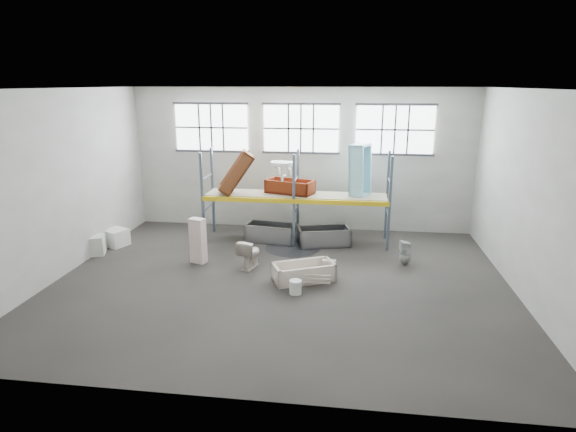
% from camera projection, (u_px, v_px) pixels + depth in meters
% --- Properties ---
extents(floor, '(12.00, 10.00, 0.10)m').
position_uv_depth(floor, '(281.00, 283.00, 12.81)').
color(floor, '#403B37').
rests_on(floor, ground).
extents(ceiling, '(12.00, 10.00, 0.10)m').
position_uv_depth(ceiling, '(280.00, 86.00, 11.43)').
color(ceiling, silver).
rests_on(ceiling, ground).
extents(wall_back, '(12.00, 0.10, 5.00)m').
position_uv_depth(wall_back, '(301.00, 160.00, 16.94)').
color(wall_back, '#A4A198').
rests_on(wall_back, ground).
extents(wall_front, '(12.00, 0.10, 5.00)m').
position_uv_depth(wall_front, '(232.00, 261.00, 7.30)').
color(wall_front, '#A5A299').
rests_on(wall_front, ground).
extents(wall_left, '(0.10, 10.00, 5.00)m').
position_uv_depth(wall_left, '(59.00, 184.00, 12.88)').
color(wall_left, '#A29F96').
rests_on(wall_left, ground).
extents(wall_right, '(0.10, 10.00, 5.00)m').
position_uv_depth(wall_right, '(531.00, 197.00, 11.36)').
color(wall_right, '#9E9C93').
rests_on(wall_right, ground).
extents(window_left, '(2.60, 0.04, 1.60)m').
position_uv_depth(window_left, '(211.00, 127.00, 16.94)').
color(window_left, white).
rests_on(window_left, wall_back).
extents(window_mid, '(2.60, 0.04, 1.60)m').
position_uv_depth(window_mid, '(301.00, 129.00, 16.54)').
color(window_mid, white).
rests_on(window_mid, wall_back).
extents(window_right, '(2.60, 0.04, 1.60)m').
position_uv_depth(window_right, '(395.00, 130.00, 16.14)').
color(window_right, white).
rests_on(window_right, wall_back).
extents(rack_upright_la, '(0.08, 0.08, 3.00)m').
position_uv_depth(rack_upright_la, '(202.00, 198.00, 15.54)').
color(rack_upright_la, slate).
rests_on(rack_upright_la, floor).
extents(rack_upright_lb, '(0.08, 0.08, 3.00)m').
position_uv_depth(rack_upright_lb, '(213.00, 190.00, 16.68)').
color(rack_upright_lb, slate).
rests_on(rack_upright_lb, floor).
extents(rack_upright_ma, '(0.08, 0.08, 3.00)m').
position_uv_depth(rack_upright_ma, '(294.00, 201.00, 15.16)').
color(rack_upright_ma, slate).
rests_on(rack_upright_ma, floor).
extents(rack_upright_mb, '(0.08, 0.08, 3.00)m').
position_uv_depth(rack_upright_mb, '(298.00, 193.00, 16.30)').
color(rack_upright_mb, slate).
rests_on(rack_upright_mb, floor).
extents(rack_upright_ra, '(0.08, 0.08, 3.00)m').
position_uv_depth(rack_upright_ra, '(390.00, 204.00, 14.78)').
color(rack_upright_ra, slate).
rests_on(rack_upright_ra, floor).
extents(rack_upright_rb, '(0.08, 0.08, 3.00)m').
position_uv_depth(rack_upright_rb, '(387.00, 196.00, 15.93)').
color(rack_upright_rb, slate).
rests_on(rack_upright_rb, floor).
extents(rack_beam_front, '(6.00, 0.10, 0.14)m').
position_uv_depth(rack_beam_front, '(294.00, 201.00, 15.16)').
color(rack_beam_front, yellow).
rests_on(rack_beam_front, floor).
extents(rack_beam_back, '(6.00, 0.10, 0.14)m').
position_uv_depth(rack_beam_back, '(298.00, 193.00, 16.30)').
color(rack_beam_back, yellow).
rests_on(rack_beam_back, floor).
extents(shelf_deck, '(5.90, 1.10, 0.03)m').
position_uv_depth(shelf_deck, '(296.00, 195.00, 15.71)').
color(shelf_deck, gray).
rests_on(shelf_deck, floor).
extents(wet_patch, '(1.80, 1.80, 0.00)m').
position_uv_depth(wet_patch, '(293.00, 248.00, 15.37)').
color(wet_patch, black).
rests_on(wet_patch, floor).
extents(bathtub_beige, '(1.79, 1.38, 0.48)m').
position_uv_depth(bathtub_beige, '(304.00, 272.00, 12.79)').
color(bathtub_beige, beige).
rests_on(bathtub_beige, floor).
extents(cistern_spare, '(0.37, 0.18, 0.35)m').
position_uv_depth(cistern_spare, '(329.00, 266.00, 13.08)').
color(cistern_spare, '#C3ACA6').
rests_on(cistern_spare, bathtub_beige).
extents(sink_in_tub, '(0.60, 0.60, 0.16)m').
position_uv_depth(sink_in_tub, '(294.00, 267.00, 13.36)').
color(sink_in_tub, beige).
rests_on(sink_in_tub, bathtub_beige).
extents(toilet_beige, '(0.66, 0.91, 0.84)m').
position_uv_depth(toilet_beige, '(250.00, 253.00, 13.66)').
color(toilet_beige, beige).
rests_on(toilet_beige, floor).
extents(cistern_tall, '(0.50, 0.40, 1.34)m').
position_uv_depth(cistern_tall, '(198.00, 241.00, 13.96)').
color(cistern_tall, '#F5D1C8').
rests_on(cistern_tall, floor).
extents(toilet_white, '(0.39, 0.38, 0.73)m').
position_uv_depth(toilet_white, '(406.00, 253.00, 13.86)').
color(toilet_white, silver).
rests_on(toilet_white, floor).
extents(steel_tub_left, '(1.73, 1.00, 0.60)m').
position_uv_depth(steel_tub_left, '(271.00, 233.00, 15.95)').
color(steel_tub_left, '#A4A6AB').
rests_on(steel_tub_left, floor).
extents(steel_tub_right, '(1.79, 1.16, 0.61)m').
position_uv_depth(steel_tub_right, '(324.00, 237.00, 15.52)').
color(steel_tub_right, '#96989D').
rests_on(steel_tub_right, floor).
extents(rust_tub_flat, '(1.71, 1.19, 0.44)m').
position_uv_depth(rust_tub_flat, '(290.00, 187.00, 15.78)').
color(rust_tub_flat, maroon).
rests_on(rust_tub_flat, shelf_deck).
extents(rust_tub_tilted, '(1.36, 0.98, 1.49)m').
position_uv_depth(rust_tub_tilted, '(236.00, 173.00, 15.61)').
color(rust_tub_tilted, brown).
rests_on(rust_tub_tilted, shelf_deck).
extents(sink_on_shelf, '(0.85, 0.74, 0.65)m').
position_uv_depth(sink_on_shelf, '(282.00, 180.00, 15.43)').
color(sink_on_shelf, white).
rests_on(sink_on_shelf, rust_tub_flat).
extents(blue_tub_upright, '(0.80, 0.95, 1.73)m').
position_uv_depth(blue_tub_upright, '(360.00, 171.00, 15.42)').
color(blue_tub_upright, '#96DCEB').
rests_on(blue_tub_upright, shelf_deck).
extents(bucket, '(0.31, 0.31, 0.36)m').
position_uv_depth(bucket, '(295.00, 287.00, 11.99)').
color(bucket, silver).
rests_on(bucket, floor).
extents(carton_near, '(0.84, 0.79, 0.59)m').
position_uv_depth(carton_near, '(93.00, 245.00, 14.73)').
color(carton_near, silver).
rests_on(carton_near, floor).
extents(carton_far, '(0.85, 0.85, 0.54)m').
position_uv_depth(carton_far, '(116.00, 238.00, 15.53)').
color(carton_far, white).
rests_on(carton_far, floor).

